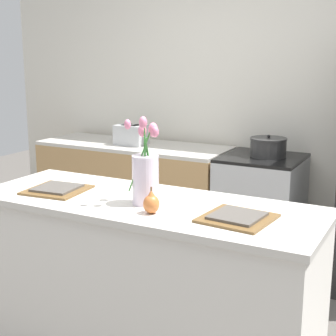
{
  "coord_description": "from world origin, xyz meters",
  "views": [
    {
      "loc": [
        1.27,
        -2.14,
        1.68
      ],
      "look_at": [
        0.0,
        0.25,
        1.06
      ],
      "focal_mm": 55.0,
      "sensor_mm": 36.0,
      "label": 1
    }
  ],
  "objects_px": {
    "pear_figurine": "(151,203)",
    "cooking_pot": "(268,147)",
    "plate_setting_left": "(57,189)",
    "stove_range": "(260,212)",
    "plate_setting_right": "(237,217)",
    "toaster": "(131,135)",
    "flower_vase": "(145,175)"
  },
  "relations": [
    {
      "from": "pear_figurine",
      "to": "cooking_pot",
      "type": "relative_size",
      "value": 0.45
    },
    {
      "from": "plate_setting_left",
      "to": "pear_figurine",
      "type": "bearing_deg",
      "value": -9.0
    },
    {
      "from": "stove_range",
      "to": "plate_setting_right",
      "type": "distance_m",
      "value": 1.78
    },
    {
      "from": "stove_range",
      "to": "cooking_pot",
      "type": "distance_m",
      "value": 0.52
    },
    {
      "from": "plate_setting_left",
      "to": "toaster",
      "type": "height_order",
      "value": "toaster"
    },
    {
      "from": "flower_vase",
      "to": "toaster",
      "type": "distance_m",
      "value": 1.93
    },
    {
      "from": "pear_figurine",
      "to": "plate_setting_left",
      "type": "xyz_separation_m",
      "value": [
        -0.64,
        0.1,
        -0.04
      ]
    },
    {
      "from": "plate_setting_right",
      "to": "toaster",
      "type": "xyz_separation_m",
      "value": [
        -1.56,
        1.62,
        0.03
      ]
    },
    {
      "from": "pear_figurine",
      "to": "cooking_pot",
      "type": "distance_m",
      "value": 1.78
    },
    {
      "from": "plate_setting_left",
      "to": "plate_setting_right",
      "type": "xyz_separation_m",
      "value": [
        1.03,
        0.0,
        0.0
      ]
    },
    {
      "from": "plate_setting_right",
      "to": "plate_setting_left",
      "type": "bearing_deg",
      "value": 180.0
    },
    {
      "from": "flower_vase",
      "to": "cooking_pot",
      "type": "bearing_deg",
      "value": 86.14
    },
    {
      "from": "toaster",
      "to": "flower_vase",
      "type": "bearing_deg",
      "value": -55.94
    },
    {
      "from": "pear_figurine",
      "to": "plate_setting_right",
      "type": "height_order",
      "value": "pear_figurine"
    },
    {
      "from": "cooking_pot",
      "to": "stove_range",
      "type": "bearing_deg",
      "value": -155.98
    },
    {
      "from": "flower_vase",
      "to": "plate_setting_left",
      "type": "xyz_separation_m",
      "value": [
        -0.54,
        -0.02,
        -0.14
      ]
    },
    {
      "from": "flower_vase",
      "to": "pear_figurine",
      "type": "relative_size",
      "value": 3.46
    },
    {
      "from": "flower_vase",
      "to": "plate_setting_right",
      "type": "distance_m",
      "value": 0.5
    },
    {
      "from": "stove_range",
      "to": "toaster",
      "type": "xyz_separation_m",
      "value": [
        -1.15,
        -0.04,
        0.53
      ]
    },
    {
      "from": "stove_range",
      "to": "toaster",
      "type": "bearing_deg",
      "value": -178.0
    },
    {
      "from": "plate_setting_right",
      "to": "toaster",
      "type": "bearing_deg",
      "value": 134.07
    },
    {
      "from": "toaster",
      "to": "plate_setting_left",
      "type": "bearing_deg",
      "value": -71.6
    },
    {
      "from": "stove_range",
      "to": "pear_figurine",
      "type": "distance_m",
      "value": 1.84
    },
    {
      "from": "stove_range",
      "to": "toaster",
      "type": "distance_m",
      "value": 1.27
    },
    {
      "from": "plate_setting_left",
      "to": "stove_range",
      "type": "bearing_deg",
      "value": 69.68
    },
    {
      "from": "plate_setting_left",
      "to": "cooking_pot",
      "type": "xyz_separation_m",
      "value": [
        0.65,
        1.67,
        0.01
      ]
    },
    {
      "from": "plate_setting_right",
      "to": "pear_figurine",
      "type": "bearing_deg",
      "value": -165.14
    },
    {
      "from": "flower_vase",
      "to": "toaster",
      "type": "height_order",
      "value": "flower_vase"
    },
    {
      "from": "plate_setting_left",
      "to": "cooking_pot",
      "type": "bearing_deg",
      "value": 68.7
    },
    {
      "from": "plate_setting_left",
      "to": "plate_setting_right",
      "type": "bearing_deg",
      "value": 0.0
    },
    {
      "from": "flower_vase",
      "to": "plate_setting_right",
      "type": "bearing_deg",
      "value": -2.39
    },
    {
      "from": "cooking_pot",
      "to": "plate_setting_left",
      "type": "bearing_deg",
      "value": -111.3
    }
  ]
}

